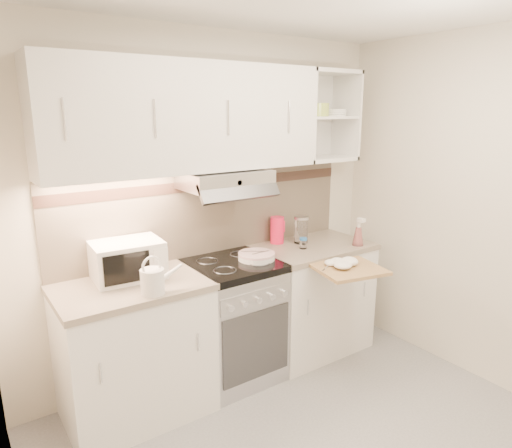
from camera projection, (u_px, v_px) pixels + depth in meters
The scene contains 16 objects.
room_shell at pixel (303, 171), 2.48m from camera, with size 3.04×2.84×2.52m.
base_cabinet_left at pixel (135, 353), 2.93m from camera, with size 0.90×0.60×0.86m, color white.
worktop_left at pixel (130, 287), 2.82m from camera, with size 0.92×0.62×0.04m, color gray.
base_cabinet_right at pixel (311, 299), 3.76m from camera, with size 0.90×0.60×0.86m, color white.
worktop_right at pixel (312, 247), 3.66m from camera, with size 0.92×0.62×0.04m, color gray.
electric_range at pixel (234, 320), 3.34m from camera, with size 0.60×0.60×0.90m.
microwave at pixel (128, 260), 2.90m from camera, with size 0.45×0.35×0.24m.
watering_can at pixel (154, 280), 2.66m from camera, with size 0.27×0.14×0.23m.
plate_stack at pixel (256, 256), 3.28m from camera, with size 0.27×0.27×0.06m.
bread_loaf at pixel (252, 254), 3.34m from camera, with size 0.17×0.17×0.04m, color #9D5A38.
pink_pitcher at pixel (277, 230), 3.67m from camera, with size 0.12×0.11×0.22m.
glass_jar at pixel (301, 230), 3.67m from camera, with size 0.12×0.12×0.22m.
spice_jar at pixel (303, 243), 3.54m from camera, with size 0.06×0.06×0.09m.
spray_bottle at pixel (358, 234), 3.62m from camera, with size 0.09×0.09×0.24m.
cutting_board at pixel (349, 269), 3.17m from camera, with size 0.44×0.40×0.02m, color tan.
dish_towel at pixel (342, 262), 3.19m from camera, with size 0.22×0.19×0.06m, color white, non-canonical shape.
Camera 1 is at (-1.62, -1.51, 1.95)m, focal length 32.00 mm.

